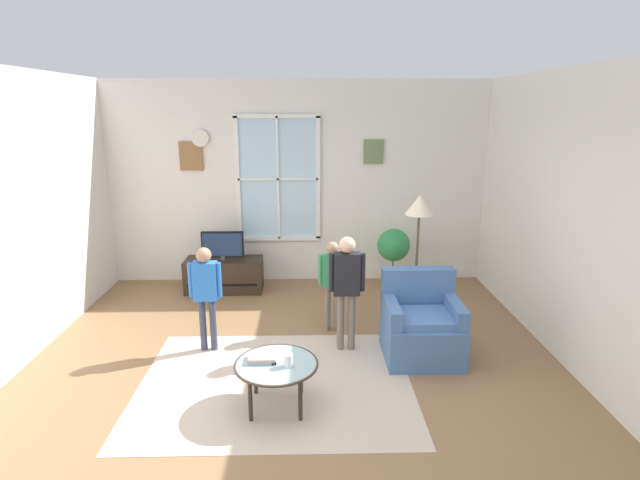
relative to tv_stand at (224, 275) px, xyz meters
name	(u,v)px	position (x,y,z in m)	size (l,w,h in m)	color
ground_plane	(293,394)	(1.04, -2.63, -0.24)	(5.99, 6.79, 0.02)	olive
back_wall	(297,183)	(1.02, 0.52, 1.22)	(5.39, 0.17, 2.89)	silver
side_wall_right	(618,237)	(3.79, -2.63, 1.21)	(0.12, 6.19, 2.89)	silver
area_rug	(276,383)	(0.87, -2.46, -0.23)	(2.53, 1.99, 0.01)	#C6B29E
tv_stand	(224,275)	(0.00, 0.00, 0.00)	(1.06, 0.46, 0.46)	#2D2319
television	(223,245)	(0.00, 0.00, 0.44)	(0.58, 0.08, 0.40)	#4C4C4C
armchair	(421,326)	(2.34, -1.94, 0.10)	(0.76, 0.74, 0.87)	#476B9E
coffee_table	(276,366)	(0.91, -2.82, 0.15)	(0.72, 0.72, 0.41)	#99B2B7
book_stack	(262,358)	(0.79, -2.77, 0.20)	(0.23, 0.18, 0.05)	#82A5B8
cup	(288,360)	(1.01, -2.88, 0.23)	(0.08, 0.08, 0.11)	white
remote_near_books	(273,361)	(0.88, -2.79, 0.19)	(0.04, 0.14, 0.02)	black
person_black_shirt	(347,280)	(1.58, -1.80, 0.55)	(0.37, 0.17, 1.24)	#726656
person_blue_shirt	(206,287)	(0.12, -1.77, 0.48)	(0.34, 0.16, 1.13)	#333851
person_green_shirt	(332,276)	(1.45, -1.32, 0.44)	(0.32, 0.15, 1.06)	#726656
potted_plant_by_window	(393,250)	(2.38, 0.05, 0.33)	(0.46, 0.46, 0.87)	silver
floor_lamp	(419,218)	(2.43, -1.20, 1.07)	(0.32, 0.32, 1.56)	black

